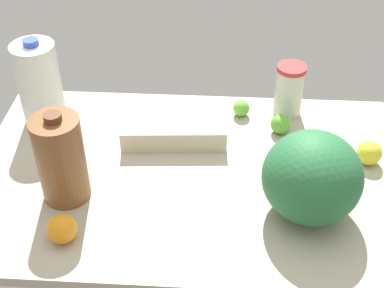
{
  "coord_description": "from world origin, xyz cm",
  "views": [
    {
      "loc": [
        -6.66,
        109.35,
        101.16
      ],
      "look_at": [
        0.0,
        0.0,
        13.0
      ],
      "focal_mm": 50.0,
      "sensor_mm": 36.0,
      "label": 1
    }
  ],
  "objects": [
    {
      "name": "lemon_beside_bowl",
      "position": [
        -48.84,
        -7.2,
        6.46
      ],
      "size": [
        6.92,
        6.92,
        6.92
      ],
      "primitive_type": "sphere",
      "color": "yellow",
      "rests_on": "countertop"
    },
    {
      "name": "orange_far_back",
      "position": [
        29.2,
        25.82,
        6.58
      ],
      "size": [
        7.16,
        7.16,
        7.16
      ],
      "primitive_type": "sphere",
      "color": "orange",
      "rests_on": "countertop"
    },
    {
      "name": "watermelon",
      "position": [
        -29.73,
        12.67,
        14.35
      ],
      "size": [
        24.29,
        24.29,
        22.7
      ],
      "primitive_type": "ellipsoid",
      "color": "#296E3C",
      "rests_on": "countertop"
    },
    {
      "name": "milk_jug",
      "position": [
        46.51,
        -21.66,
        16.07
      ],
      "size": [
        12.76,
        12.76,
        27.71
      ],
      "color": "white",
      "rests_on": "countertop"
    },
    {
      "name": "chocolate_milk_jug",
      "position": [
        32.02,
        10.54,
        15.1
      ],
      "size": [
        12.2,
        12.2,
        25.76
      ],
      "color": "brown",
      "rests_on": "countertop"
    },
    {
      "name": "egg_carton",
      "position": [
        6.11,
        -13.24,
        6.25
      ],
      "size": [
        30.99,
        12.76,
        6.49
      ],
      "primitive_type": "cube",
      "rotation": [
        0.0,
        0.0,
        0.07
      ],
      "color": "beige",
      "rests_on": "countertop"
    },
    {
      "name": "lime_by_jug",
      "position": [
        -25.27,
        -19.78,
        5.97
      ],
      "size": [
        5.94,
        5.94,
        5.94
      ],
      "primitive_type": "sphere",
      "color": "#5DB235",
      "rests_on": "countertop"
    },
    {
      "name": "tumbler_cup",
      "position": [
        -28.03,
        -30.17,
        11.43
      ],
      "size": [
        8.85,
        8.85,
        16.79
      ],
      "color": "beige",
      "rests_on": "countertop"
    },
    {
      "name": "countertop",
      "position": [
        0.0,
        0.0,
        1.5
      ],
      "size": [
        120.0,
        76.0,
        3.0
      ],
      "primitive_type": "cube",
      "color": "#AEA690",
      "rests_on": "ground"
    },
    {
      "name": "lime_near_front",
      "position": [
        -13.7,
        -27.96,
        5.57
      ],
      "size": [
        5.14,
        5.14,
        5.14
      ],
      "primitive_type": "sphere",
      "color": "#65BC3A",
      "rests_on": "countertop"
    }
  ]
}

